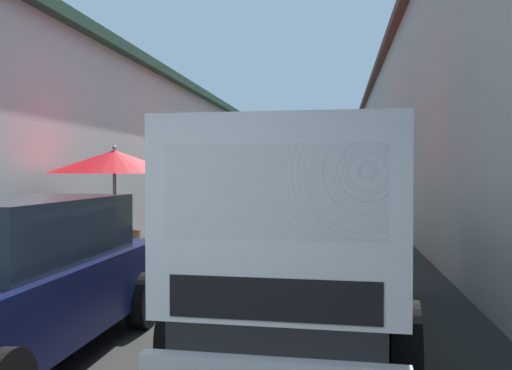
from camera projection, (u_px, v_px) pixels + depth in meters
The scene contains 12 objects.
ground at pixel (276, 235), 15.06m from camera, with size 90.00×90.00×0.00m, color #282826.
building_left_whitewash at pixel (72, 152), 18.21m from camera, with size 49.80×7.50×4.62m.
fruit_stall_far_right at pixel (338, 175), 19.90m from camera, with size 2.10×2.10×2.23m.
fruit_stall_mid_lane at pixel (328, 177), 16.79m from camera, with size 2.14×2.14×2.14m.
fruit_stall_near_right at pixel (315, 180), 10.53m from camera, with size 2.14×2.14×2.09m.
fruit_stall_near_left at pixel (114, 178), 9.22m from camera, with size 2.19×2.19×2.11m.
fruit_stall_far_left at pixel (222, 173), 14.70m from camera, with size 2.10×2.10×2.36m.
delivery_truck at pixel (299, 244), 5.09m from camera, with size 5.00×2.16×2.08m.
vendor_by_crates at pixel (281, 222), 9.28m from camera, with size 0.34×0.58×1.52m.
vendor_in_shade at pixel (160, 207), 12.47m from camera, with size 0.28×0.63×1.58m.
parked_scooter at pixel (225, 215), 16.39m from camera, with size 1.68×0.49×1.14m.
plastic_stool at pixel (216, 231), 13.01m from camera, with size 0.30×0.30×0.43m.
Camera 1 is at (-1.45, -1.60, 1.69)m, focal length 39.88 mm.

